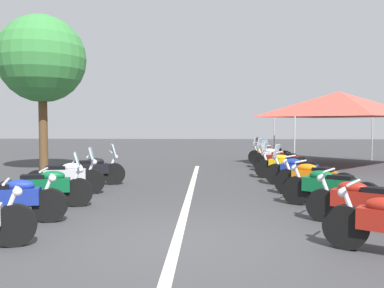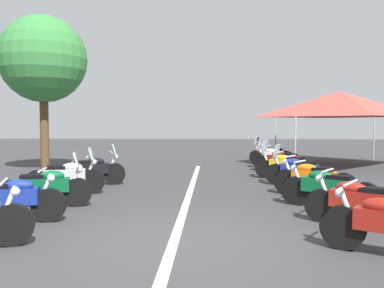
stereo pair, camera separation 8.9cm
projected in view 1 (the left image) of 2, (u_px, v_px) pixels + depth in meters
ground_plane at (176, 243)px, 6.20m from camera, size 80.00×80.00×0.00m
lane_centre_stripe at (188, 201)px, 9.46m from camera, size 15.38×0.16×0.01m
motorcycle_left_row_1 at (11, 199)px, 7.35m from camera, size 0.69×2.03×0.99m
motorcycle_left_row_2 at (46, 187)px, 8.70m from camera, size 0.81×2.01×1.20m
motorcycle_left_row_3 at (66, 176)px, 10.36m from camera, size 0.70×1.99×1.21m
motorcycle_left_row_4 at (90, 170)px, 11.79m from camera, size 0.97×2.02×1.21m
motorcycle_right_row_1 at (362, 202)px, 7.10m from camera, size 1.22×1.77×0.99m
motorcycle_right_row_2 at (328, 187)px, 8.63m from camera, size 1.31×1.84×1.00m
motorcycle_right_row_3 at (313, 178)px, 9.99m from camera, size 1.23×1.83×1.01m
motorcycle_right_row_4 at (298, 170)px, 11.67m from camera, size 1.07×1.85×1.20m
motorcycle_right_row_5 at (286, 165)px, 13.11m from camera, size 1.05×2.00×1.20m
motorcycle_right_row_6 at (281, 160)px, 14.78m from camera, size 1.41×1.84×1.21m
motorcycle_right_row_7 at (274, 157)px, 16.15m from camera, size 1.03×1.87×1.21m
motorcycle_right_row_8 at (270, 154)px, 17.65m from camera, size 1.13×1.86×1.20m
roadside_tree_0 at (42, 60)px, 15.08m from camera, size 3.24×3.24×5.86m
event_tent at (339, 104)px, 17.43m from camera, size 5.31×5.31×3.20m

